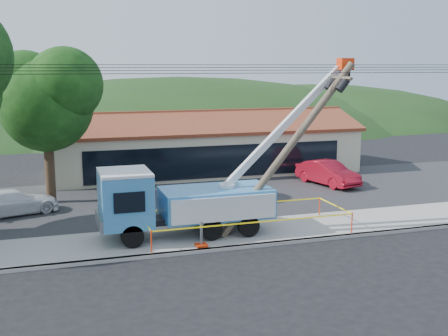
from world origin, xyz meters
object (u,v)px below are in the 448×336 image
Objects in this scene: leaning_pole at (295,140)px; car_white at (15,216)px; car_silver at (117,202)px; car_red at (327,186)px; utility_truck at (182,200)px.

car_white is at bearing 150.66° from leaning_pole.
car_silver is 13.88m from car_red.
car_silver reaches higher than car_white.
utility_truck is at bearing 171.05° from leaning_pole.
utility_truck reaches higher than car_white.
utility_truck reaches higher than car_red.
car_red is 19.52m from car_white.
car_red is at bearing 53.86° from leaning_pole.
leaning_pole is at bearing -8.95° from utility_truck.
car_red is 1.04× the size of car_white.
car_white is at bearing -168.48° from car_silver.
leaning_pole is at bearing -54.93° from car_silver.
car_white is at bearing 170.90° from car_red.
utility_truck is 5.89m from leaning_pole.
car_white is at bearing 140.03° from utility_truck.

